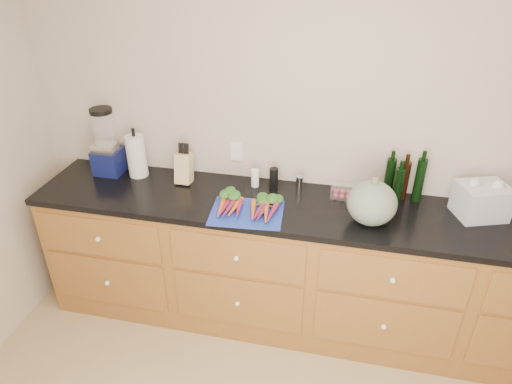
% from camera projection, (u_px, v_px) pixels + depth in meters
% --- Properties ---
extents(wall_back, '(4.10, 0.05, 2.60)m').
position_uv_depth(wall_back, '(329.00, 133.00, 2.87)').
color(wall_back, '#C2B3A1').
rests_on(wall_back, ground).
extents(cabinets, '(3.60, 0.64, 0.90)m').
position_uv_depth(cabinets, '(315.00, 271.00, 3.02)').
color(cabinets, brown).
rests_on(cabinets, ground).
extents(countertop, '(3.64, 0.62, 0.04)m').
position_uv_depth(countertop, '(320.00, 211.00, 2.79)').
color(countertop, black).
rests_on(countertop, cabinets).
extents(cutting_board, '(0.45, 0.36, 0.01)m').
position_uv_depth(cutting_board, '(247.00, 213.00, 2.72)').
color(cutting_board, '#1B35A9').
rests_on(cutting_board, countertop).
extents(carrots, '(0.38, 0.28, 0.05)m').
position_uv_depth(carrots, '(248.00, 205.00, 2.74)').
color(carrots, '#E25C1A').
rests_on(carrots, cutting_board).
extents(squash, '(0.28, 0.28, 0.25)m').
position_uv_depth(squash, '(372.00, 203.00, 2.58)').
color(squash, '#5A6A59').
rests_on(squash, countertop).
extents(blender_appliance, '(0.18, 0.18, 0.46)m').
position_uv_depth(blender_appliance, '(107.00, 145.00, 3.08)').
color(blender_appliance, '#0F1649').
rests_on(blender_appliance, countertop).
extents(paper_towel, '(0.13, 0.13, 0.29)m').
position_uv_depth(paper_towel, '(137.00, 156.00, 3.08)').
color(paper_towel, silver).
rests_on(paper_towel, countertop).
extents(knife_block, '(0.10, 0.10, 0.20)m').
position_uv_depth(knife_block, '(184.00, 168.00, 3.02)').
color(knife_block, tan).
rests_on(knife_block, countertop).
extents(grinder_salt, '(0.05, 0.05, 0.12)m').
position_uv_depth(grinder_salt, '(255.00, 178.00, 2.98)').
color(grinder_salt, white).
rests_on(grinder_salt, countertop).
extents(grinder_pepper, '(0.06, 0.06, 0.14)m').
position_uv_depth(grinder_pepper, '(274.00, 178.00, 2.95)').
color(grinder_pepper, black).
rests_on(grinder_pepper, countertop).
extents(canister_chrome, '(0.05, 0.05, 0.10)m').
position_uv_depth(canister_chrome, '(299.00, 184.00, 2.93)').
color(canister_chrome, silver).
rests_on(canister_chrome, countertop).
extents(tomato_box, '(0.14, 0.12, 0.07)m').
position_uv_depth(tomato_box, '(342.00, 192.00, 2.88)').
color(tomato_box, white).
rests_on(tomato_box, countertop).
extents(bottles, '(0.24, 0.12, 0.28)m').
position_uv_depth(bottles, '(403.00, 181.00, 2.80)').
color(bottles, black).
rests_on(bottles, countertop).
extents(grocery_bag, '(0.33, 0.29, 0.20)m').
position_uv_depth(grocery_bag, '(481.00, 201.00, 2.66)').
color(grocery_bag, silver).
rests_on(grocery_bag, countertop).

